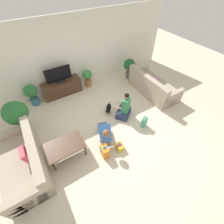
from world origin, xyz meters
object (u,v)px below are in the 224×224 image
(sofa_right, at_px, (152,86))
(potted_plant_corner_right, at_px, (129,66))
(coffee_table, at_px, (65,146))
(dog, at_px, (108,108))
(tv_console, at_px, (62,88))
(potted_plant_back_left, at_px, (31,93))
(potted_plant_back_right, at_px, (88,77))
(gift_box_b, at_px, (105,151))
(tv, at_px, (59,76))
(gift_box_a, at_px, (120,147))
(potted_plant_corner_left, at_px, (16,114))
(sofa_left, at_px, (25,162))
(person_kneeling, at_px, (105,132))
(gift_bag_a, at_px, (144,122))
(person_sitting, at_px, (124,108))

(sofa_right, xyz_separation_m, potted_plant_corner_right, (-0.14, 1.35, 0.26))
(coffee_table, xyz_separation_m, dog, (1.74, 0.77, -0.20))
(tv_console, height_order, dog, tv_console)
(potted_plant_back_left, xyz_separation_m, dog, (2.04, -1.78, -0.30))
(tv_console, xyz_separation_m, potted_plant_corner_right, (2.85, -0.40, 0.26))
(potted_plant_back_right, bearing_deg, gift_box_b, -107.42)
(tv, height_order, gift_box_a, tv)
(potted_plant_corner_left, xyz_separation_m, gift_box_b, (1.69, -2.06, -0.52))
(sofa_right, height_order, coffee_table, sofa_right)
(sofa_left, distance_m, potted_plant_corner_left, 1.42)
(tv, xyz_separation_m, person_kneeling, (0.33, -2.71, -0.47))
(gift_bag_a, bearing_deg, person_kneeling, 171.10)
(sofa_left, relative_size, potted_plant_corner_left, 1.86)
(dog, bearing_deg, potted_plant_corner_left, -158.77)
(sofa_right, relative_size, person_sitting, 2.07)
(tv, height_order, potted_plant_back_left, tv)
(potted_plant_corner_right, bearing_deg, gift_box_a, -129.61)
(sofa_right, distance_m, potted_plant_corner_right, 1.38)
(potted_plant_corner_left, height_order, dog, potted_plant_corner_left)
(tv_console, relative_size, dog, 2.96)
(coffee_table, bearing_deg, gift_box_b, -32.27)
(potted_plant_corner_left, bearing_deg, person_sitting, -21.12)
(dog, height_order, gift_box_a, dog)
(sofa_right, bearing_deg, person_sitting, 106.00)
(tv, height_order, person_sitting, tv)
(tv_console, height_order, potted_plant_corner_right, potted_plant_corner_right)
(tv_console, bearing_deg, gift_box_a, -80.53)
(sofa_left, distance_m, potted_plant_corner_right, 5.03)
(sofa_left, height_order, dog, sofa_left)
(gift_box_a, bearing_deg, sofa_right, 30.50)
(sofa_left, relative_size, tv, 2.20)
(coffee_table, distance_m, potted_plant_back_left, 2.57)
(tv, distance_m, person_kneeling, 2.77)
(gift_box_b, bearing_deg, gift_bag_a, 8.28)
(person_sitting, relative_size, dog, 2.03)
(tv_console, bearing_deg, potted_plant_corner_right, -7.95)
(potted_plant_corner_right, bearing_deg, gift_bag_a, -115.81)
(tv, bearing_deg, sofa_right, -30.29)
(potted_plant_back_left, xyz_separation_m, person_kneeling, (1.39, -2.66, -0.16))
(sofa_left, xyz_separation_m, tv, (1.74, 2.43, 0.53))
(potted_plant_back_left, distance_m, gift_box_a, 3.55)
(dog, bearing_deg, tv, 155.60)
(potted_plant_corner_right, bearing_deg, person_kneeling, -137.43)
(potted_plant_back_right, bearing_deg, potted_plant_back_left, 180.00)
(potted_plant_back_left, bearing_deg, sofa_left, -106.08)
(coffee_table, distance_m, person_sitting, 2.16)
(person_kneeling, bearing_deg, coffee_table, -167.21)
(coffee_table, xyz_separation_m, person_sitting, (2.12, 0.38, -0.06))
(coffee_table, bearing_deg, gift_bag_a, -7.45)
(potted_plant_corner_left, bearing_deg, person_kneeling, -40.15)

